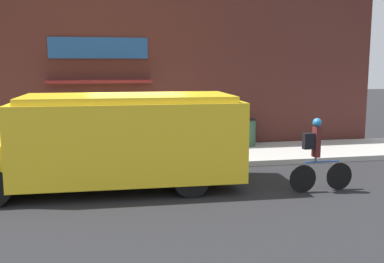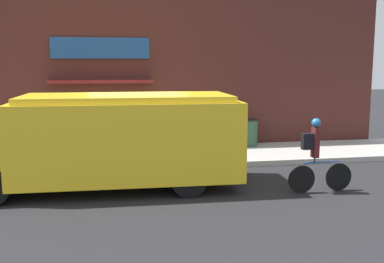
% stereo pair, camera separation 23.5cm
% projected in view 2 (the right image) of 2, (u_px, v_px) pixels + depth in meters
% --- Properties ---
extents(ground_plane, '(70.00, 70.00, 0.00)m').
position_uv_depth(ground_plane, '(138.00, 172.00, 12.16)').
color(ground_plane, '#232326').
extents(sidewalk, '(28.00, 2.89, 0.16)m').
position_uv_depth(sidewalk, '(134.00, 158.00, 13.55)').
color(sidewalk, '#ADAAA3').
rests_on(sidewalk, ground_plane).
extents(storefront, '(17.36, 0.80, 5.97)m').
position_uv_depth(storefront, '(130.00, 61.00, 14.66)').
color(storefront, '#4C231E').
rests_on(storefront, ground_plane).
extents(school_bus, '(6.72, 2.83, 2.20)m').
position_uv_depth(school_bus, '(109.00, 140.00, 10.40)').
color(school_bus, yellow).
rests_on(school_bus, ground_plane).
extents(cyclist, '(1.57, 0.21, 1.70)m').
position_uv_depth(cyclist, '(316.00, 157.00, 10.13)').
color(cyclist, black).
rests_on(cyclist, ground_plane).
extents(trash_bin, '(0.62, 0.62, 0.90)m').
position_uv_depth(trash_bin, '(249.00, 133.00, 15.10)').
color(trash_bin, '#2D5138').
rests_on(trash_bin, sidewalk).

